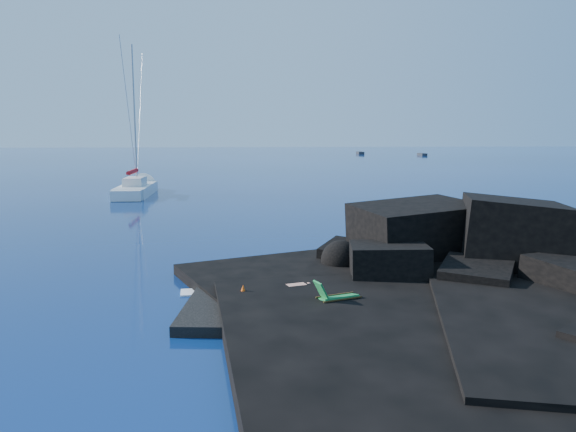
{
  "coord_description": "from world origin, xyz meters",
  "views": [
    {
      "loc": [
        2.34,
        -18.55,
        6.23
      ],
      "look_at": [
        4.41,
        9.2,
        2.0
      ],
      "focal_mm": 35.0,
      "sensor_mm": 36.0,
      "label": 1
    }
  ],
  "objects_px": {
    "deck_chair": "(339,291)",
    "sunbather": "(296,287)",
    "distant_boat_b": "(422,155)",
    "sailboat": "(137,195)",
    "distant_boat_a": "(360,154)",
    "marker_cone": "(243,292)"
  },
  "relations": [
    {
      "from": "sailboat",
      "to": "sunbather",
      "type": "height_order",
      "value": "sailboat"
    },
    {
      "from": "marker_cone",
      "to": "sailboat",
      "type": "bearing_deg",
      "value": 106.26
    },
    {
      "from": "sailboat",
      "to": "deck_chair",
      "type": "xyz_separation_m",
      "value": [
        13.83,
        -37.46,
        0.87
      ]
    },
    {
      "from": "sailboat",
      "to": "marker_cone",
      "type": "relative_size",
      "value": 28.38
    },
    {
      "from": "sunbather",
      "to": "distant_boat_b",
      "type": "relative_size",
      "value": 0.42
    },
    {
      "from": "deck_chair",
      "to": "distant_boat_a",
      "type": "height_order",
      "value": "deck_chair"
    },
    {
      "from": "distant_boat_a",
      "to": "marker_cone",
      "type": "bearing_deg",
      "value": -101.61
    },
    {
      "from": "deck_chair",
      "to": "marker_cone",
      "type": "height_order",
      "value": "deck_chair"
    },
    {
      "from": "sunbather",
      "to": "distant_boat_b",
      "type": "height_order",
      "value": "sunbather"
    },
    {
      "from": "sunbather",
      "to": "marker_cone",
      "type": "bearing_deg",
      "value": -177.44
    },
    {
      "from": "deck_chair",
      "to": "sunbather",
      "type": "bearing_deg",
      "value": 104.34
    },
    {
      "from": "deck_chair",
      "to": "sunbather",
      "type": "relative_size",
      "value": 0.85
    },
    {
      "from": "marker_cone",
      "to": "distant_boat_a",
      "type": "height_order",
      "value": "marker_cone"
    },
    {
      "from": "deck_chair",
      "to": "sailboat",
      "type": "bearing_deg",
      "value": 89.71
    },
    {
      "from": "sailboat",
      "to": "marker_cone",
      "type": "distance_m",
      "value": 37.86
    },
    {
      "from": "deck_chair",
      "to": "marker_cone",
      "type": "bearing_deg",
      "value": 140.34
    },
    {
      "from": "sunbather",
      "to": "marker_cone",
      "type": "relative_size",
      "value": 3.48
    },
    {
      "from": "sailboat",
      "to": "distant_boat_b",
      "type": "height_order",
      "value": "sailboat"
    },
    {
      "from": "sunbather",
      "to": "distant_boat_b",
      "type": "bearing_deg",
      "value": 53.05
    },
    {
      "from": "sailboat",
      "to": "sunbather",
      "type": "xyz_separation_m",
      "value": [
        12.56,
        -35.63,
        0.53
      ]
    },
    {
      "from": "distant_boat_b",
      "to": "sailboat",
      "type": "bearing_deg",
      "value": -124.11
    },
    {
      "from": "sunbather",
      "to": "distant_boat_b",
      "type": "xyz_separation_m",
      "value": [
        43.19,
        121.23,
        -0.53
      ]
    }
  ]
}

